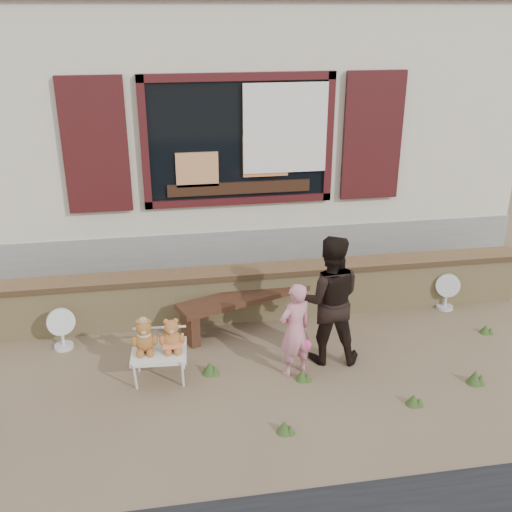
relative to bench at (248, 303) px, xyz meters
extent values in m
plane|color=brown|center=(0.08, -0.76, -0.33)|extent=(80.00, 80.00, 0.00)
cube|color=beige|center=(0.08, 3.74, 2.07)|extent=(8.00, 5.00, 3.20)
cube|color=gray|center=(0.08, 3.74, 0.07)|extent=(8.04, 5.04, 0.80)
cube|color=black|center=(0.08, 1.21, 1.72)|extent=(2.30, 0.04, 1.50)
cube|color=#3F1214|center=(0.08, 1.19, 2.52)|extent=(2.50, 0.08, 0.10)
cube|color=#3F1214|center=(0.08, 1.19, 0.92)|extent=(2.50, 0.08, 0.10)
cube|color=#3F1214|center=(-1.12, 1.19, 1.72)|extent=(0.10, 0.08, 1.70)
cube|color=#3F1214|center=(1.28, 1.19, 1.72)|extent=(0.10, 0.08, 1.70)
cube|color=black|center=(-1.72, 1.18, 1.72)|extent=(0.80, 0.07, 1.70)
cube|color=black|center=(1.88, 1.18, 1.72)|extent=(0.80, 0.07, 1.70)
cube|color=white|center=(0.68, 1.14, 1.87)|extent=(1.10, 0.02, 1.15)
cube|color=black|center=(0.08, 1.18, 1.10)|extent=(1.90, 0.06, 0.16)
cube|color=tan|center=(-0.47, 1.18, 1.37)|extent=(0.55, 0.06, 0.45)
cube|color=#E08447|center=(0.43, 1.18, 1.52)|extent=(0.60, 0.06, 0.55)
cube|color=tan|center=(0.08, 0.24, -0.03)|extent=(7.00, 0.30, 0.60)
cube|color=brown|center=(0.08, 0.24, 0.30)|extent=(7.10, 0.36, 0.07)
cube|color=#392013|center=(0.00, 0.00, 0.09)|extent=(1.76, 0.94, 0.07)
cube|color=#392013|center=(-0.72, -0.26, -0.14)|extent=(0.21, 0.34, 0.37)
cube|color=#392013|center=(0.72, 0.26, -0.14)|extent=(0.21, 0.34, 0.37)
cube|color=silver|center=(-1.08, -0.96, 0.00)|extent=(0.60, 0.54, 0.04)
cylinder|color=silver|center=(-1.33, -1.16, -0.17)|extent=(0.03, 0.03, 0.31)
cylinder|color=silver|center=(-0.85, -1.19, -0.17)|extent=(0.03, 0.03, 0.31)
cylinder|color=silver|center=(-1.31, -0.72, -0.17)|extent=(0.03, 0.03, 0.31)
cylinder|color=silver|center=(-0.83, -0.75, -0.17)|extent=(0.03, 0.03, 0.31)
imported|color=pink|center=(0.34, -1.09, 0.20)|extent=(0.45, 0.38, 1.06)
imported|color=black|center=(0.76, -0.86, 0.41)|extent=(0.80, 0.68, 1.47)
cylinder|color=silver|center=(-2.18, -0.15, -0.31)|extent=(0.22, 0.22, 0.04)
cylinder|color=silver|center=(-2.18, -0.15, -0.17)|extent=(0.04, 0.04, 0.28)
cylinder|color=silver|center=(-2.18, -0.15, 0.03)|extent=(0.33, 0.19, 0.32)
cylinder|color=silver|center=(2.62, 0.04, -0.31)|extent=(0.21, 0.21, 0.04)
cylinder|color=silver|center=(2.62, 0.04, -0.17)|extent=(0.03, 0.03, 0.27)
cylinder|color=silver|center=(2.62, 0.04, 0.02)|extent=(0.32, 0.19, 0.31)
cone|color=#344F1F|center=(0.03, -2.03, -0.26)|extent=(0.16, 0.16, 0.13)
cone|color=#344F1F|center=(2.81, -0.64, -0.27)|extent=(0.14, 0.14, 0.11)
cone|color=#344F1F|center=(0.39, -1.23, -0.26)|extent=(0.14, 0.14, 0.13)
cone|color=#344F1F|center=(-0.56, -0.95, -0.26)|extent=(0.18, 0.18, 0.14)
cone|color=#344F1F|center=(1.38, -1.83, -0.27)|extent=(0.15, 0.15, 0.12)
cone|color=#344F1F|center=(2.16, -1.59, -0.25)|extent=(0.17, 0.17, 0.15)
camera|label=1|loc=(-0.97, -6.42, 3.34)|focal=42.00mm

